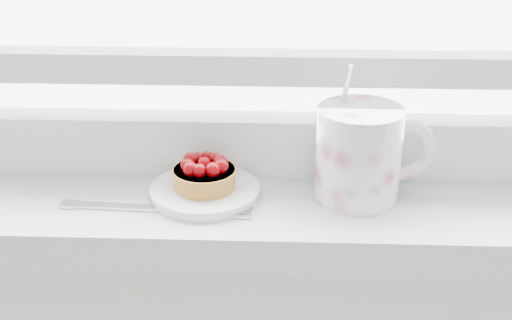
# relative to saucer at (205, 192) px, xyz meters

# --- Properties ---
(saucer) EXTENTS (0.12, 0.12, 0.01)m
(saucer) POSITION_rel_saucer_xyz_m (0.00, 0.00, 0.00)
(saucer) COLOR silver
(saucer) RESTS_ON windowsill
(raspberry_tart) EXTENTS (0.07, 0.07, 0.04)m
(raspberry_tart) POSITION_rel_saucer_xyz_m (0.00, -0.00, 0.02)
(raspberry_tart) COLOR #966220
(raspberry_tart) RESTS_ON saucer
(floral_mug) EXTENTS (0.14, 0.11, 0.15)m
(floral_mug) POSITION_rel_saucer_xyz_m (0.17, 0.01, 0.05)
(floral_mug) COLOR silver
(floral_mug) RESTS_ON windowsill
(fork) EXTENTS (0.21, 0.03, 0.00)m
(fork) POSITION_rel_saucer_xyz_m (-0.05, -0.03, -0.00)
(fork) COLOR silver
(fork) RESTS_ON windowsill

